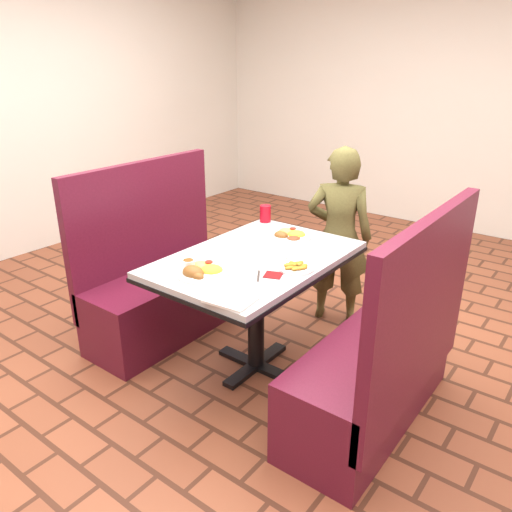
% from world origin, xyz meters
% --- Properties ---
extents(room, '(7.00, 7.04, 2.82)m').
position_xyz_m(room, '(0.00, 0.00, 1.91)').
color(room, brown).
rests_on(room, ground).
extents(dining_table, '(0.81, 1.21, 0.75)m').
position_xyz_m(dining_table, '(0.00, 0.00, 0.65)').
color(dining_table, '#BABCBF').
rests_on(dining_table, ground).
extents(booth_bench_left, '(0.47, 1.20, 1.17)m').
position_xyz_m(booth_bench_left, '(-0.80, 0.00, 0.33)').
color(booth_bench_left, maroon).
rests_on(booth_bench_left, ground).
extents(booth_bench_right, '(0.47, 1.20, 1.17)m').
position_xyz_m(booth_bench_right, '(0.80, 0.00, 0.33)').
color(booth_bench_right, maroon).
rests_on(booth_bench_right, ground).
extents(diner_person, '(0.54, 0.45, 1.27)m').
position_xyz_m(diner_person, '(0.07, 0.87, 0.63)').
color(diner_person, brown).
rests_on(diner_person, ground).
extents(near_dinner_plate, '(0.29, 0.29, 0.09)m').
position_xyz_m(near_dinner_plate, '(-0.08, -0.38, 0.78)').
color(near_dinner_plate, white).
rests_on(near_dinner_plate, dining_table).
extents(far_dinner_plate, '(0.28, 0.28, 0.07)m').
position_xyz_m(far_dinner_plate, '(-0.02, 0.38, 0.78)').
color(far_dinner_plate, white).
rests_on(far_dinner_plate, dining_table).
extents(plantain_plate, '(0.19, 0.19, 0.03)m').
position_xyz_m(plantain_plate, '(0.29, -0.02, 0.76)').
color(plantain_plate, white).
rests_on(plantain_plate, dining_table).
extents(maroon_napkin, '(0.12, 0.12, 0.00)m').
position_xyz_m(maroon_napkin, '(0.24, -0.16, 0.75)').
color(maroon_napkin, '#5F0E0F').
rests_on(maroon_napkin, dining_table).
extents(spoon_utensil, '(0.09, 0.12, 0.00)m').
position_xyz_m(spoon_utensil, '(0.19, -0.23, 0.76)').
color(spoon_utensil, silver).
rests_on(spoon_utensil, dining_table).
extents(red_tumbler, '(0.08, 0.08, 0.11)m').
position_xyz_m(red_tumbler, '(-0.34, 0.55, 0.81)').
color(red_tumbler, red).
rests_on(red_tumbler, dining_table).
extents(paper_napkin, '(0.23, 0.18, 0.01)m').
position_xyz_m(paper_napkin, '(0.25, -0.52, 0.76)').
color(paper_napkin, silver).
rests_on(paper_napkin, dining_table).
extents(knife_utensil, '(0.01, 0.19, 0.00)m').
position_xyz_m(knife_utensil, '(-0.11, -0.33, 0.76)').
color(knife_utensil, '#BCBCC0').
rests_on(knife_utensil, dining_table).
extents(fork_utensil, '(0.03, 0.14, 0.00)m').
position_xyz_m(fork_utensil, '(-0.11, -0.38, 0.76)').
color(fork_utensil, silver).
rests_on(fork_utensil, dining_table).
extents(lettuce_shreds, '(0.28, 0.32, 0.00)m').
position_xyz_m(lettuce_shreds, '(0.04, 0.06, 0.75)').
color(lettuce_shreds, '#90CE52').
rests_on(lettuce_shreds, dining_table).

